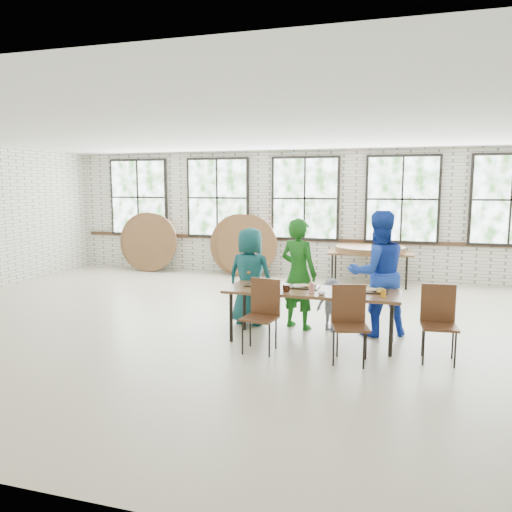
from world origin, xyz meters
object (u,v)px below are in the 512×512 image
at_px(chair_near_right, 350,317).
at_px(storage_table, 370,254).
at_px(dining_table, 312,294).
at_px(chair_near_left, 263,309).

xyz_separation_m(chair_near_right, storage_table, (-0.09, 4.95, 0.13)).
bearing_deg(storage_table, dining_table, -100.71).
height_order(dining_table, storage_table, same).
distance_m(dining_table, chair_near_left, 0.77).
xyz_separation_m(chair_near_left, storage_table, (1.06, 4.86, 0.13)).
bearing_deg(storage_table, chair_near_right, -93.20).
bearing_deg(chair_near_right, dining_table, 119.63).
height_order(chair_near_left, storage_table, chair_near_left).
xyz_separation_m(dining_table, storage_table, (0.49, 4.35, -0.00)).
relative_size(chair_near_left, chair_near_right, 1.00).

